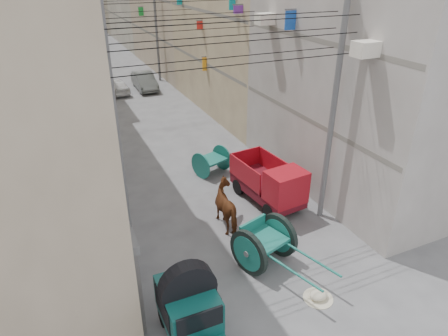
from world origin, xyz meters
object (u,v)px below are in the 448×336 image
feed_sack (318,295)px  horse (229,207)px  auto_rickshaw (189,305)px  tonga_cart (264,243)px  mini_truck (273,186)px  distant_car_white (115,86)px  distant_car_grey (144,81)px  distant_car_green (94,49)px  second_cart (211,161)px

feed_sack → horse: size_ratio=0.28×
auto_rickshaw → feed_sack: bearing=-4.8°
tonga_cart → mini_truck: bearing=37.7°
auto_rickshaw → feed_sack: 3.92m
tonga_cart → distant_car_white: tonga_cart is taller
distant_car_grey → distant_car_green: (-1.66, 14.67, 0.00)m
feed_sack → distant_car_white: 23.22m
distant_car_grey → distant_car_white: bearing=-172.1°
tonga_cart → auto_rickshaw: bearing=-168.9°
auto_rickshaw → second_cart: bearing=64.0°
tonga_cart → feed_sack: (0.67, -2.03, -0.64)m
distant_car_white → distant_car_green: bearing=-102.2°
distant_car_green → second_cart: bearing=101.8°
second_cart → distant_car_grey: bearing=67.8°
auto_rickshaw → second_cart: 9.03m
distant_car_green → distant_car_grey: bearing=106.3°
mini_truck → distant_car_white: (-2.71, 18.32, -0.34)m
auto_rickshaw → horse: bearing=53.6°
second_cart → feed_sack: second_cart is taller
distant_car_white → second_cart: bearing=86.3°
mini_truck → second_cart: bearing=101.3°
feed_sack → distant_car_green: (-0.81, 38.11, 0.51)m
second_cart → feed_sack: bearing=-110.8°
second_cart → distant_car_white: second_cart is taller
tonga_cart → distant_car_green: (-0.13, 36.09, -0.13)m
feed_sack → distant_car_green: 38.13m
distant_car_white → distant_car_green: (0.61, 14.94, 0.09)m
second_cart → tonga_cart: bearing=-117.2°
auto_rickshaw → distant_car_green: 37.91m
auto_rickshaw → distant_car_green: size_ratio=0.56×
tonga_cart → second_cart: (0.85, 6.40, -0.14)m
horse → distant_car_green: 33.77m
distant_car_green → feed_sack: bearing=101.1°
auto_rickshaw → tonga_cart: size_ratio=0.71×
mini_truck → horse: 2.17m
auto_rickshaw → distant_car_grey: auto_rickshaw is taller
horse → distant_car_green: (0.01, 33.76, -0.16)m
distant_car_grey → distant_car_green: 14.76m
distant_car_white → distant_car_grey: distant_car_grey is taller
tonga_cart → distant_car_white: (-0.74, 21.15, -0.22)m
second_cart → horse: size_ratio=0.88×
feed_sack → distant_car_white: (-1.42, 23.17, 0.42)m
tonga_cart → feed_sack: size_ratio=6.54×
tonga_cart → second_cart: bearing=65.0°
distant_car_green → auto_rickshaw: bearing=95.3°
mini_truck → tonga_cart: bearing=-131.0°
distant_car_green → horse: bearing=99.9°
tonga_cart → distant_car_white: bearing=74.5°
second_cart → feed_sack: 8.44m
mini_truck → distant_car_grey: size_ratio=0.89×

